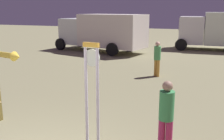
{
  "coord_description": "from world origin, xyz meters",
  "views": [
    {
      "loc": [
        3.21,
        -3.63,
        3.09
      ],
      "look_at": [
        0.31,
        4.02,
        1.2
      ],
      "focal_mm": 42.12,
      "sensor_mm": 36.0,
      "label": 1
    }
  ],
  "objects": [
    {
      "name": "box_truck_near",
      "position": [
        -4.36,
        14.38,
        1.54
      ],
      "size": [
        7.27,
        3.97,
        2.76
      ],
      "color": "silver",
      "rests_on": "ground_plane"
    },
    {
      "name": "standing_clock",
      "position": [
        0.77,
        1.52,
        1.43
      ],
      "size": [
        0.39,
        0.13,
        2.39
      ],
      "color": "white",
      "rests_on": "ground_plane"
    },
    {
      "name": "arrow_sign",
      "position": [
        -1.88,
        1.69,
        1.51
      ],
      "size": [
        1.16,
        0.43,
        2.22
      ],
      "color": "olive",
      "rests_on": "ground_plane"
    },
    {
      "name": "box_truck_far",
      "position": [
        3.85,
        18.33,
        1.59
      ],
      "size": [
        6.26,
        2.89,
        2.89
      ],
      "color": "white",
      "rests_on": "ground_plane"
    },
    {
      "name": "person_distant",
      "position": [
        0.91,
        8.39,
        0.92
      ],
      "size": [
        0.32,
        0.32,
        1.65
      ],
      "color": "gold",
      "rests_on": "ground_plane"
    },
    {
      "name": "person_near_clock",
      "position": [
        2.44,
        1.65,
        0.92
      ],
      "size": [
        0.32,
        0.32,
        1.66
      ],
      "color": "#B32C62",
      "rests_on": "ground_plane"
    }
  ]
}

